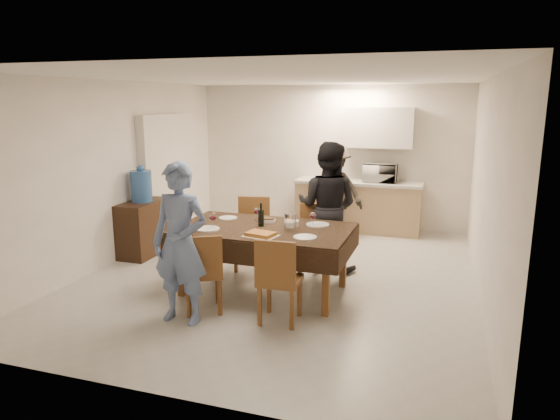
{
  "coord_description": "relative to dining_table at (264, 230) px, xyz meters",
  "views": [
    {
      "loc": [
        1.95,
        -6.13,
        2.33
      ],
      "look_at": [
        0.08,
        -0.3,
        0.97
      ],
      "focal_mm": 32.0,
      "sensor_mm": 36.0,
      "label": 1
    }
  ],
  "objects": [
    {
      "name": "floor",
      "position": [
        0.02,
        0.63,
        -0.78
      ],
      "size": [
        5.0,
        6.0,
        0.02
      ],
      "primitive_type": "cube",
      "color": "#A6A6A1",
      "rests_on": "ground"
    },
    {
      "name": "ceiling",
      "position": [
        0.02,
        0.63,
        1.82
      ],
      "size": [
        5.0,
        6.0,
        0.02
      ],
      "primitive_type": "cube",
      "color": "white",
      "rests_on": "wall_back"
    },
    {
      "name": "wall_back",
      "position": [
        0.02,
        3.63,
        0.52
      ],
      "size": [
        5.0,
        0.02,
        2.6
      ],
      "primitive_type": "cube",
      "color": "beige",
      "rests_on": "floor"
    },
    {
      "name": "wall_front",
      "position": [
        0.02,
        -2.37,
        0.52
      ],
      "size": [
        5.0,
        0.02,
        2.6
      ],
      "primitive_type": "cube",
      "color": "beige",
      "rests_on": "floor"
    },
    {
      "name": "wall_left",
      "position": [
        -2.48,
        0.63,
        0.52
      ],
      "size": [
        0.02,
        6.0,
        2.6
      ],
      "primitive_type": "cube",
      "color": "beige",
      "rests_on": "floor"
    },
    {
      "name": "wall_right",
      "position": [
        2.52,
        0.63,
        0.52
      ],
      "size": [
        0.02,
        6.0,
        2.6
      ],
      "primitive_type": "cube",
      "color": "beige",
      "rests_on": "floor"
    },
    {
      "name": "stub_partition",
      "position": [
        -2.4,
        1.83,
        0.27
      ],
      "size": [
        0.15,
        1.4,
        2.1
      ],
      "primitive_type": "cube",
      "color": "silver",
      "rests_on": "floor"
    },
    {
      "name": "kitchen_base_cabinet",
      "position": [
        0.62,
        3.31,
        -0.35
      ],
      "size": [
        2.2,
        0.6,
        0.86
      ],
      "primitive_type": "cube",
      "color": "#9D7D5E",
      "rests_on": "floor"
    },
    {
      "name": "kitchen_worktop",
      "position": [
        0.62,
        3.31,
        0.1
      ],
      "size": [
        2.24,
        0.64,
        0.05
      ],
      "primitive_type": "cube",
      "color": "#A9A9A4",
      "rests_on": "kitchen_base_cabinet"
    },
    {
      "name": "upper_cabinet",
      "position": [
        0.92,
        3.45,
        1.07
      ],
      "size": [
        1.2,
        0.34,
        0.7
      ],
      "primitive_type": "cube",
      "color": "silver",
      "rests_on": "wall_back"
    },
    {
      "name": "dining_table",
      "position": [
        0.0,
        0.0,
        0.0
      ],
      "size": [
        2.11,
        1.26,
        0.82
      ],
      "rotation": [
        0.0,
        0.0,
        -0.02
      ],
      "color": "black",
      "rests_on": "floor"
    },
    {
      "name": "chair_near_left",
      "position": [
        -0.45,
        -0.84,
        -0.22
      ],
      "size": [
        0.56,
        0.59,
        0.49
      ],
      "rotation": [
        0.0,
        0.0,
        0.5
      ],
      "color": "brown",
      "rests_on": "floor"
    },
    {
      "name": "chair_near_right",
      "position": [
        0.45,
        -0.84,
        -0.2
      ],
      "size": [
        0.45,
        0.45,
        0.51
      ],
      "rotation": [
        0.0,
        0.0,
        0.04
      ],
      "color": "brown",
      "rests_on": "floor"
    },
    {
      "name": "chair_far_left",
      "position": [
        -0.45,
        0.66,
        -0.17
      ],
      "size": [
        0.52,
        0.52,
        0.54
      ],
      "rotation": [
        0.0,
        0.0,
        3.31
      ],
      "color": "brown",
      "rests_on": "floor"
    },
    {
      "name": "chair_far_right",
      "position": [
        0.45,
        0.66,
        -0.2
      ],
      "size": [
        0.5,
        0.5,
        0.52
      ],
      "rotation": [
        0.0,
        0.0,
        3.31
      ],
      "color": "brown",
      "rests_on": "floor"
    },
    {
      "name": "console",
      "position": [
        -2.26,
        0.88,
        -0.37
      ],
      "size": [
        0.45,
        0.89,
        0.83
      ],
      "primitive_type": "cube",
      "color": "black",
      "rests_on": "floor"
    },
    {
      "name": "water_jug",
      "position": [
        -2.26,
        0.88,
        0.28
      ],
      "size": [
        0.31,
        0.31,
        0.47
      ],
      "primitive_type": "cylinder",
      "color": "#3667B1",
      "rests_on": "console"
    },
    {
      "name": "wine_bottle",
      "position": [
        -0.05,
        0.05,
        0.18
      ],
      "size": [
        0.07,
        0.07,
        0.29
      ],
      "primitive_type": null,
      "color": "black",
      "rests_on": "dining_table"
    },
    {
      "name": "water_pitcher",
      "position": [
        0.35,
        -0.05,
        0.14
      ],
      "size": [
        0.14,
        0.14,
        0.21
      ],
      "primitive_type": "cylinder",
      "color": "white",
      "rests_on": "dining_table"
    },
    {
      "name": "savoury_tart",
      "position": [
        0.1,
        -0.38,
        0.06
      ],
      "size": [
        0.41,
        0.34,
        0.05
      ],
      "primitive_type": "cube",
      "rotation": [
        0.0,
        0.0,
        -0.21
      ],
      "color": "#AF7933",
      "rests_on": "dining_table"
    },
    {
      "name": "salad_bowl",
      "position": [
        0.3,
        0.18,
        0.07
      ],
      "size": [
        0.18,
        0.18,
        0.07
      ],
      "primitive_type": "cylinder",
      "color": "silver",
      "rests_on": "dining_table"
    },
    {
      "name": "mushroom_dish",
      "position": [
        -0.05,
        0.28,
        0.05
      ],
      "size": [
        0.2,
        0.2,
        0.03
      ],
      "primitive_type": "cylinder",
      "color": "silver",
      "rests_on": "dining_table"
    },
    {
      "name": "wine_glass_a",
      "position": [
        -0.55,
        -0.25,
        0.14
      ],
      "size": [
        0.09,
        0.09,
        0.21
      ],
      "primitive_type": null,
      "color": "white",
      "rests_on": "dining_table"
    },
    {
      "name": "wine_glass_b",
      "position": [
        0.55,
        0.25,
        0.13
      ],
      "size": [
        0.08,
        0.08,
        0.18
      ],
      "primitive_type": null,
      "color": "white",
      "rests_on": "dining_table"
    },
    {
      "name": "wine_glass_c",
      "position": [
        -0.2,
        0.3,
        0.13
      ],
      "size": [
        0.08,
        0.08,
        0.18
      ],
      "primitive_type": null,
      "color": "white",
      "rests_on": "dining_table"
    },
    {
      "name": "plate_near_left",
      "position": [
        -0.6,
        -0.3,
        0.05
      ],
      "size": [
        0.29,
        0.29,
        0.02
      ],
      "primitive_type": "cylinder",
      "color": "silver",
      "rests_on": "dining_table"
    },
    {
      "name": "plate_near_right",
      "position": [
        0.6,
        -0.3,
        0.05
      ],
      "size": [
        0.27,
        0.27,
        0.02
      ],
      "primitive_type": "cylinder",
      "color": "silver",
      "rests_on": "dining_table"
    },
    {
      "name": "plate_far_left",
      "position": [
        -0.6,
        0.3,
        0.04
      ],
      "size": [
        0.24,
        0.24,
        0.01
      ],
      "primitive_type": "cylinder",
      "color": "silver",
      "rests_on": "dining_table"
    },
    {
      "name": "plate_far_right",
      "position": [
        0.6,
        0.3,
        0.05
      ],
      "size": [
        0.28,
        0.28,
        0.02
      ],
      "primitive_type": "cylinder",
      "color": "silver",
      "rests_on": "dining_table"
    },
    {
      "name": "microwave",
      "position": [
        0.99,
        3.31,
        0.29
      ],
      "size": [
        0.57,
        0.38,
        0.31
      ],
      "primitive_type": "imported",
      "rotation": [
        0.0,
        0.0,
        3.14
      ],
      "color": "silver",
      "rests_on": "kitchen_worktop"
    },
    {
      "name": "person_near",
      "position": [
        -0.55,
        -1.05,
        0.08
      ],
      "size": [
        0.64,
        0.43,
        1.72
      ],
      "primitive_type": "imported",
      "rotation": [
        0.0,
        0.0,
        -0.02
      ],
      "color": "#5F76A5",
      "rests_on": "floor"
    },
    {
      "name": "person_far",
      "position": [
        0.55,
        1.05,
        0.11
      ],
      "size": [
        0.93,
        0.75,
        1.79
      ],
      "primitive_type": "imported",
      "rotation": [
        0.0,
        0.0,
        3.05
      ],
      "color": "black",
      "rests_on": "floor"
    },
    {
      "name": "person_kitchen",
      "position": [
        0.26,
        2.86,
        0.01
      ],
      "size": [
        1.03,
        0.59,
        1.59
      ],
      "primitive_type": "imported",
      "color": "black",
      "rests_on": "floor"
    }
  ]
}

